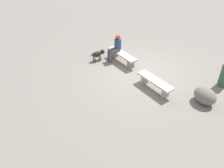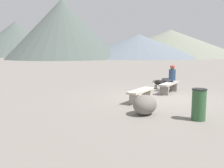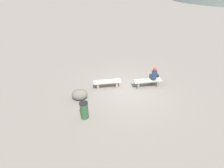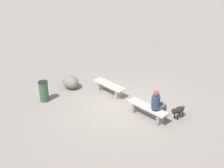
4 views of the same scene
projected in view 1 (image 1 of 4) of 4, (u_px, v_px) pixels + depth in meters
ground at (142, 73)px, 10.31m from camera, size 210.00×210.00×0.06m
bench_left at (155, 83)px, 9.10m from camera, size 1.65×0.65×0.46m
bench_right at (122, 56)px, 10.81m from camera, size 1.72×0.65×0.47m
seated_person at (116, 46)px, 10.77m from camera, size 0.35×0.66×1.23m
dog at (98, 54)px, 10.98m from camera, size 0.29×0.73×0.49m
boulder at (205, 96)px, 8.51m from camera, size 0.90×0.72×0.59m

